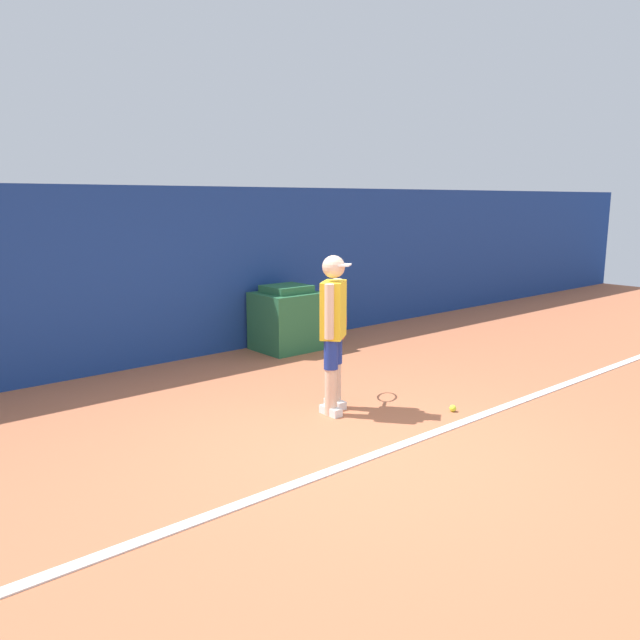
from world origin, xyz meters
The scene contains 6 objects.
ground_plane centered at (0.00, 0.00, 0.00)m, with size 24.00×24.00×0.00m, color #B76642.
back_wall centered at (0.00, 3.73, 1.12)m, with size 24.00×0.10×2.25m.
court_baseline centered at (0.00, -0.17, 0.01)m, with size 21.60×0.10×0.01m.
tennis_player centered at (0.44, 0.89, 0.86)m, with size 0.77×0.62×1.55m.
tennis_ball centered at (1.32, 0.09, 0.03)m, with size 0.07×0.07×0.07m.
covered_chair centered at (1.67, 3.26, 0.43)m, with size 0.84×0.75×0.91m.
Camera 1 is at (-3.51, -3.56, 2.08)m, focal length 35.00 mm.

